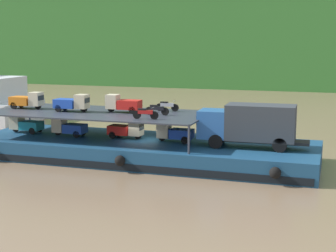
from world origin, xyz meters
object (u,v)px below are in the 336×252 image
(mini_truck_lower_stern, at_px, (26,124))
(motorcycle_upper_port, at_px, (145,113))
(covered_lorry, at_px, (249,124))
(cargo_barge, at_px, (142,150))
(mini_truck_lower_mid, at_px, (126,129))
(motorcycle_upper_centre, at_px, (157,109))
(mini_truck_upper_stern, at_px, (27,100))
(motorcycle_upper_stbd, at_px, (167,106))
(mini_truck_upper_fore, at_px, (123,104))
(mini_truck_lower_aft, at_px, (69,127))
(mini_truck_lower_fore, at_px, (175,133))
(mini_truck_upper_mid, at_px, (72,103))

(mini_truck_lower_stern, xyz_separation_m, motorcycle_upper_port, (11.46, -2.23, 1.74))
(covered_lorry, relative_size, mini_truck_lower_stern, 2.87)
(covered_lorry, height_order, motorcycle_upper_port, covered_lorry)
(cargo_barge, xyz_separation_m, mini_truck_lower_stern, (-10.36, 0.03, 1.44))
(mini_truck_lower_mid, bearing_deg, covered_lorry, -3.18)
(motorcycle_upper_centre, bearing_deg, mini_truck_upper_stern, 179.22)
(mini_truck_lower_stern, bearing_deg, mini_truck_lower_mid, 2.03)
(motorcycle_upper_stbd, bearing_deg, mini_truck_upper_stern, -169.73)
(covered_lorry, height_order, mini_truck_upper_fore, mini_truck_upper_fore)
(mini_truck_lower_aft, relative_size, mini_truck_lower_fore, 1.00)
(cargo_barge, xyz_separation_m, mini_truck_upper_mid, (-5.79, -0.27, 3.44))
(covered_lorry, xyz_separation_m, mini_truck_lower_aft, (-14.45, -0.00, -1.00))
(mini_truck_lower_mid, relative_size, motorcycle_upper_stbd, 1.47)
(cargo_barge, relative_size, motorcycle_upper_stbd, 13.91)
(mini_truck_upper_fore, relative_size, motorcycle_upper_centre, 1.46)
(mini_truck_upper_stern, height_order, motorcycle_upper_stbd, mini_truck_upper_stern)
(mini_truck_lower_aft, bearing_deg, mini_truck_lower_mid, 6.49)
(mini_truck_upper_stern, relative_size, mini_truck_upper_mid, 1.00)
(mini_truck_upper_mid, bearing_deg, motorcycle_upper_stbd, 19.71)
(mini_truck_lower_aft, bearing_deg, mini_truck_upper_fore, 9.13)
(mini_truck_upper_fore, bearing_deg, mini_truck_lower_mid, -25.88)
(mini_truck_lower_fore, height_order, motorcycle_upper_stbd, motorcycle_upper_stbd)
(covered_lorry, xyz_separation_m, mini_truck_lower_fore, (-5.69, 0.38, -1.00))
(motorcycle_upper_stbd, bearing_deg, mini_truck_upper_mid, -160.29)
(mini_truck_lower_aft, relative_size, motorcycle_upper_stbd, 1.44)
(mini_truck_lower_stern, bearing_deg, covered_lorry, -0.69)
(mini_truck_lower_aft, xyz_separation_m, motorcycle_upper_centre, (7.40, 0.23, 1.74))
(mini_truck_lower_mid, xyz_separation_m, mini_truck_upper_mid, (-4.34, -0.61, 2.00))
(mini_truck_lower_mid, relative_size, motorcycle_upper_centre, 1.47)
(mini_truck_upper_stern, distance_m, motorcycle_upper_port, 11.54)
(cargo_barge, relative_size, mini_truck_lower_mid, 9.48)
(motorcycle_upper_port, bearing_deg, mini_truck_lower_mid, 134.97)
(mini_truck_lower_mid, distance_m, mini_truck_upper_mid, 4.82)
(mini_truck_lower_fore, xyz_separation_m, motorcycle_upper_stbd, (-1.29, 2.08, 1.74))
(cargo_barge, distance_m, motorcycle_upper_stbd, 4.10)
(mini_truck_upper_stern, bearing_deg, covered_lorry, -1.17)
(motorcycle_upper_port, bearing_deg, covered_lorry, 15.74)
(covered_lorry, bearing_deg, motorcycle_upper_stbd, 160.65)
(mini_truck_lower_fore, bearing_deg, mini_truck_lower_aft, -177.51)
(mini_truck_lower_aft, height_order, motorcycle_upper_stbd, motorcycle_upper_stbd)
(mini_truck_lower_stern, bearing_deg, motorcycle_upper_port, -11.03)
(covered_lorry, xyz_separation_m, mini_truck_lower_mid, (-9.69, 0.54, -1.00))
(mini_truck_upper_stern, bearing_deg, motorcycle_upper_centre, -0.78)
(mini_truck_lower_aft, relative_size, mini_truck_lower_mid, 0.98)
(mini_truck_upper_mid, relative_size, motorcycle_upper_centre, 1.45)
(mini_truck_lower_fore, bearing_deg, mini_truck_upper_mid, -176.92)
(covered_lorry, xyz_separation_m, motorcycle_upper_centre, (-7.05, 0.22, 0.74))
(mini_truck_upper_fore, distance_m, motorcycle_upper_centre, 3.03)
(cargo_barge, bearing_deg, covered_lorry, -1.35)
(mini_truck_lower_mid, relative_size, mini_truck_lower_fore, 1.02)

